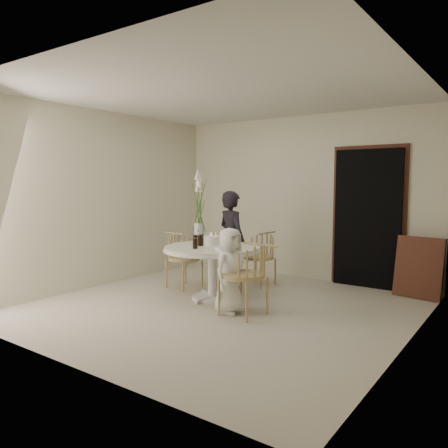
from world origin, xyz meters
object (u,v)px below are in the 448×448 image
Objects in this scene: boy at (230,270)px; flower_vase at (199,209)px; chair_right at (252,269)px; chair_left at (179,252)px; girl at (232,240)px; birthday_cake at (212,241)px; table at (212,255)px; chair_far at (263,251)px.

flower_vase is at bearing 57.30° from boy.
chair_right is 1.64m from flower_vase.
flower_vase reaches higher than chair_left.
girl reaches higher than birthday_cake.
flower_vase is at bearing 147.82° from table.
chair_far is at bearing -149.04° from chair_right.
girl reaches higher than table.
girl is (-1.01, 1.05, 0.15)m from chair_right.
girl is 5.57× the size of birthday_cake.
chair_left is 0.84m from birthday_cake.
chair_right is 3.41× the size of birthday_cake.
girl reaches higher than chair_right.
chair_left is (-0.85, 0.28, -0.08)m from table.
chair_far is 1.12m from birthday_cake.
chair_far is at bearing 84.20° from table.
girl is 0.69m from flower_vase.
chair_right is 0.86× the size of boy.
chair_right is 0.61× the size of girl.
chair_left is at bearing 165.95° from birthday_cake.
birthday_cake is at bearing -96.13° from chair_left.
birthday_cake is (-0.96, 0.48, 0.21)m from chair_right.
birthday_cake is 0.24× the size of flower_vase.
chair_left is 1.57m from boy.
chair_far is at bearing 79.80° from birthday_cake.
chair_left is (-1.74, 0.67, -0.04)m from chair_right.
birthday_cake is 0.61m from flower_vase.
boy reaches higher than chair_left.
chair_left is at bearing 48.65° from girl.
flower_vase is at bearing -80.55° from chair_left.
chair_right is 1.86m from chair_left.
chair_far is 0.76× the size of flower_vase.
boy is (0.69, -1.05, -0.21)m from girl.
chair_far is 0.60m from girl.
boy is at bearing -68.63° from chair_far.
chair_right is 0.83× the size of flower_vase.
chair_left is 0.79× the size of boy.
table is 0.21m from birthday_cake.
girl reaches higher than chair_left.
chair_far is (0.12, 1.16, -0.08)m from table.
girl is at bearing 100.84° from table.
boy is at bearing -85.28° from chair_right.
chair_right is at bearing -89.19° from boy.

